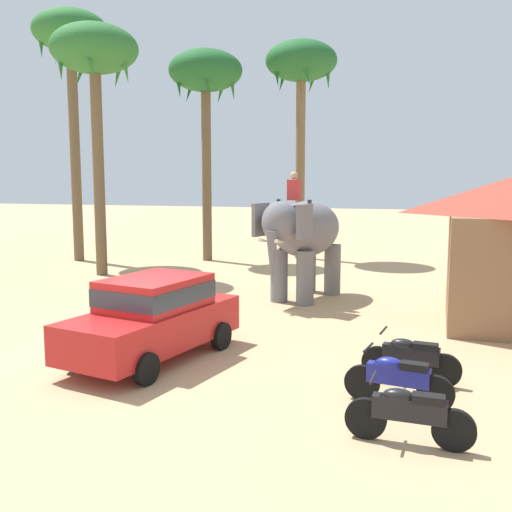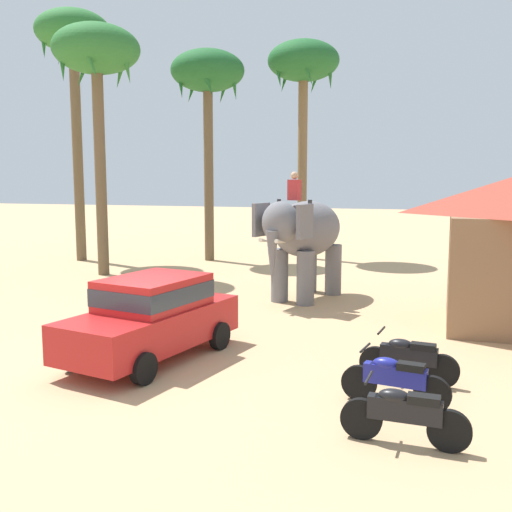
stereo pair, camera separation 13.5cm
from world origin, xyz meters
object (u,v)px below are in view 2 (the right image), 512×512
Objects in this scene: car_sedan_foreground at (152,315)px; palm_tree_behind_elephant at (73,42)px; elephant_with_mahout at (304,235)px; motorcycle_second_in_row at (395,379)px; palm_tree_far_back at (303,69)px; motorcycle_nearest_camera at (404,413)px; palm_tree_near_hut at (208,78)px; palm_tree_left_of_road at (97,58)px; motorcycle_mid_row at (408,358)px.

car_sedan_foreground is 0.40× the size of palm_tree_behind_elephant.
car_sedan_foreground is at bearing -104.39° from elephant_with_mahout.
palm_tree_far_back is (-5.24, 17.20, 8.04)m from motorcycle_second_in_row.
motorcycle_nearest_camera is 1.01× the size of motorcycle_second_in_row.
motorcycle_nearest_camera is at bearing -60.93° from palm_tree_near_hut.
palm_tree_behind_elephant reaches higher than palm_tree_far_back.
palm_tree_behind_elephant is (-14.58, 13.58, 9.02)m from motorcycle_second_in_row.
palm_tree_left_of_road is 0.95× the size of palm_tree_far_back.
motorcycle_mid_row is 0.20× the size of palm_tree_near_hut.
palm_tree_near_hut is at bearing 16.61° from palm_tree_behind_elephant.
palm_tree_left_of_road reaches higher than motorcycle_second_in_row.
palm_tree_behind_elephant reaches higher than motorcycle_mid_row.
palm_tree_far_back reaches higher than motorcycle_mid_row.
palm_tree_left_of_road is at bearing -132.56° from palm_tree_far_back.
palm_tree_left_of_road is 9.31m from palm_tree_far_back.
car_sedan_foreground is 17.69m from palm_tree_far_back.
motorcycle_second_in_row and motorcycle_mid_row have the same top height.
car_sedan_foreground is at bearing -73.68° from palm_tree_near_hut.
car_sedan_foreground is 2.43× the size of motorcycle_nearest_camera.
motorcycle_nearest_camera is at bearing -27.18° from car_sedan_foreground.
car_sedan_foreground is at bearing -88.95° from palm_tree_far_back.
motorcycle_mid_row is at bearing 82.14° from motorcycle_second_in_row.
car_sedan_foreground is 0.45× the size of palm_tree_far_back.
elephant_with_mahout is at bearing 111.90° from motorcycle_second_in_row.
car_sedan_foreground is at bearing 152.82° from motorcycle_nearest_camera.
elephant_with_mahout is at bearing 75.61° from car_sedan_foreground.
palm_tree_far_back reaches higher than car_sedan_foreground.
car_sedan_foreground is 2.43× the size of motorcycle_mid_row.
motorcycle_mid_row is 0.19× the size of palm_tree_left_of_road.
palm_tree_near_hut reaches higher than elephant_with_mahout.
motorcycle_nearest_camera is 0.19× the size of palm_tree_left_of_road.
palm_tree_left_of_road reaches higher than motorcycle_nearest_camera.
palm_tree_far_back reaches higher than motorcycle_nearest_camera.
motorcycle_second_in_row is 0.19× the size of palm_tree_near_hut.
motorcycle_second_in_row is (4.95, -1.22, -0.46)m from car_sedan_foreground.
motorcycle_nearest_camera is at bearing -45.42° from palm_tree_behind_elephant.
car_sedan_foreground is 5.82m from motorcycle_nearest_camera.
palm_tree_left_of_road reaches higher than motorcycle_mid_row.
motorcycle_mid_row is at bearing 90.97° from motorcycle_nearest_camera.
elephant_with_mahout is (1.74, 6.77, 1.06)m from car_sedan_foreground.
motorcycle_second_in_row is at bearing -97.86° from motorcycle_mid_row.
motorcycle_nearest_camera is 22.92m from palm_tree_behind_elephant.
motorcycle_nearest_camera is 21.01m from palm_tree_far_back.
motorcycle_nearest_camera is at bearing -45.09° from palm_tree_left_of_road.
palm_tree_far_back is at bearing 27.41° from palm_tree_near_hut.
palm_tree_behind_elephant is 5.96m from palm_tree_near_hut.
car_sedan_foreground is at bearing -52.07° from palm_tree_behind_elephant.
elephant_with_mahout reaches higher than motorcycle_second_in_row.
palm_tree_behind_elephant reaches higher than palm_tree_left_of_road.
motorcycle_mid_row is at bearing -39.95° from palm_tree_behind_elephant.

